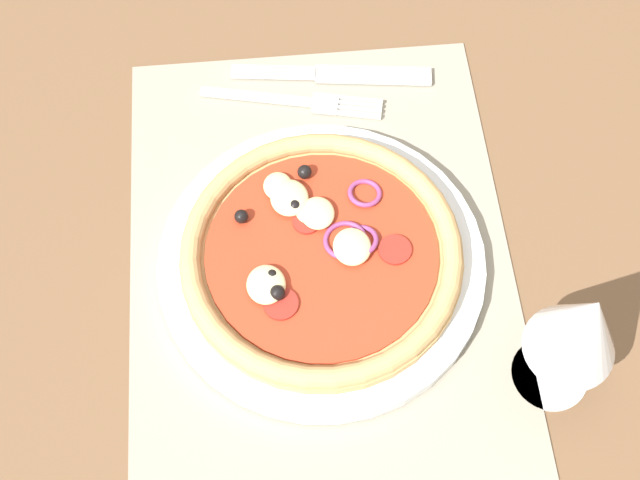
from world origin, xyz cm
name	(u,v)px	position (x,y,z in cm)	size (l,w,h in cm)	color
ground_plane	(319,255)	(0.00, 0.00, -1.20)	(190.00, 140.00, 2.40)	brown
placemat	(319,248)	(0.00, 0.00, 0.20)	(44.66, 33.90, 0.40)	gray
plate	(316,263)	(1.98, -0.46, 1.13)	(28.75, 28.75, 1.45)	white
pizza	(316,253)	(1.88, -0.47, 2.94)	(24.61, 24.61, 2.65)	tan
fork	(301,101)	(-16.13, -0.28, 0.62)	(5.38, 17.90, 0.44)	silver
knife	(334,74)	(-19.18, 3.20, 0.65)	(4.06, 20.05, 0.62)	silver
wine_glass	(582,328)	(13.61, 18.09, 10.34)	(7.20, 7.20, 14.90)	silver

